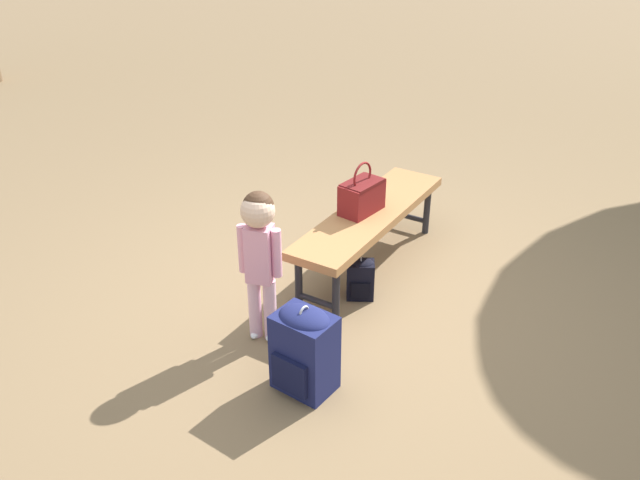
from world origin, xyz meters
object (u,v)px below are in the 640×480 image
backpack_small (360,277)px  handbag (362,195)px  backpack_large (304,348)px  park_bench (370,218)px  child_standing (259,244)px

backpack_small → handbag: bearing=-149.5°
backpack_large → backpack_small: bearing=-168.3°
park_bench → child_standing: size_ratio=1.65×
child_standing → backpack_large: size_ratio=1.81×
park_bench → backpack_large: 1.38m
backpack_large → backpack_small: (-0.95, -0.20, -0.12)m
child_standing → backpack_large: 0.66m
backpack_large → backpack_small: 0.98m
backpack_large → backpack_small: size_ratio=1.77×
child_standing → backpack_large: bearing=62.5°
handbag → backpack_small: (0.33, 0.20, -0.42)m
park_bench → child_standing: 1.12m
child_standing → backpack_small: 0.91m
backpack_small → child_standing: bearing=-21.4°
handbag → backpack_large: 1.38m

